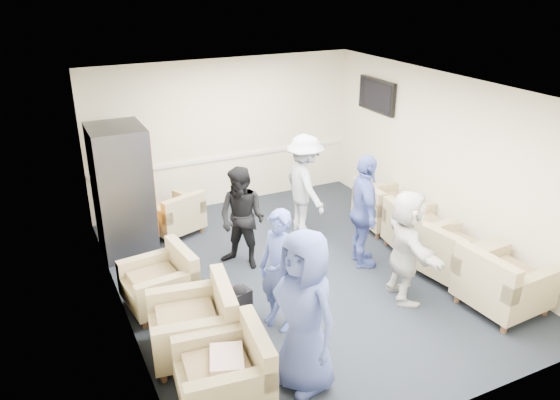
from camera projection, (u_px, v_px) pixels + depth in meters
name	position (u px, v px, depth m)	size (l,w,h in m)	color
floor	(301.00, 274.00, 7.97)	(6.00, 6.00, 0.00)	black
ceiling	(304.00, 89.00, 6.92)	(6.00, 6.00, 0.00)	silver
back_wall	(225.00, 133.00, 9.93)	(5.00, 0.02, 2.70)	beige
front_wall	(457.00, 298.00, 4.96)	(5.00, 0.02, 2.70)	beige
left_wall	(116.00, 222.00, 6.44)	(0.02, 6.00, 2.70)	beige
right_wall	(445.00, 162.00, 8.45)	(0.02, 6.00, 2.70)	beige
chair_rail	(226.00, 157.00, 10.09)	(4.98, 0.04, 0.06)	silver
tv	(377.00, 96.00, 9.65)	(0.10, 1.00, 0.58)	black
armchair_left_near	(229.00, 375.00, 5.47)	(0.98, 0.98, 0.71)	tan
armchair_left_mid	(198.00, 326.00, 6.20)	(1.06, 1.06, 0.74)	tan
armchair_left_far	(163.00, 283.00, 7.11)	(0.93, 0.93, 0.67)	tan
armchair_right_near	(500.00, 285.00, 6.99)	(1.00, 1.00, 0.75)	tan
armchair_right_midnear	(450.00, 255.00, 7.76)	(1.02, 1.02, 0.71)	tan
armchair_right_midfar	(416.00, 232.00, 8.45)	(1.01, 1.01, 0.70)	tan
armchair_right_far	(383.00, 208.00, 9.30)	(0.93, 0.93, 0.69)	tan
armchair_corner	(175.00, 216.00, 9.08)	(1.02, 1.02, 0.64)	tan
vending_machine	(123.00, 190.00, 8.30)	(0.81, 0.95, 2.01)	#494950
backpack	(239.00, 301.00, 6.86)	(0.33, 0.28, 0.49)	black
pillow	(227.00, 361.00, 5.40)	(0.43, 0.33, 0.13)	silver
person_front_left	(304.00, 312.00, 5.53)	(0.88, 0.57, 1.80)	#42519E
person_mid_left	(279.00, 270.00, 6.54)	(0.57, 0.37, 1.56)	#42519E
person_back_left	(242.00, 219.00, 7.91)	(0.75, 0.58, 1.54)	black
person_back_right	(305.00, 185.00, 8.92)	(1.10, 0.63, 1.70)	white
person_mid_right	(364.00, 212.00, 7.92)	(1.01, 0.42, 1.72)	#42519E
person_front_right	(407.00, 246.00, 7.11)	(1.44, 0.46, 1.56)	silver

